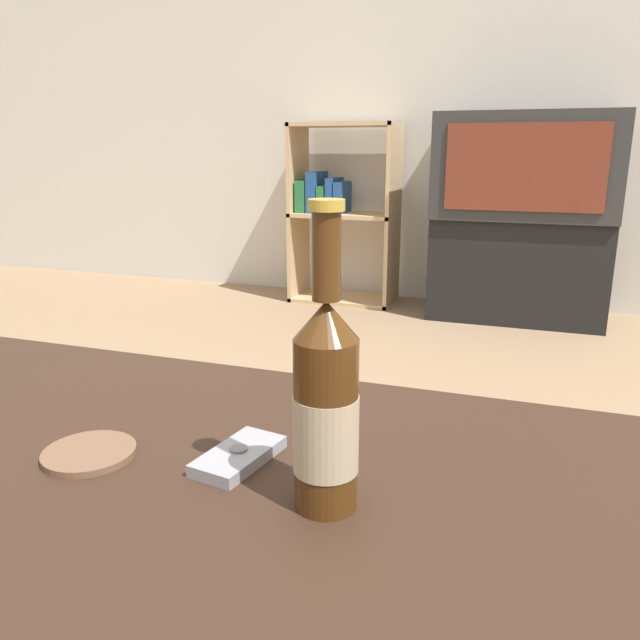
# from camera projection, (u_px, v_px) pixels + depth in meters

# --- Properties ---
(back_wall) EXTENTS (8.00, 0.05, 2.60)m
(back_wall) POSITION_uv_depth(u_px,v_px,m) (477.00, 47.00, 3.11)
(back_wall) COLOR beige
(back_wall) RESTS_ON ground_plane
(coffee_table) EXTENTS (1.34, 0.89, 0.48)m
(coffee_table) POSITION_uv_depth(u_px,v_px,m) (89.00, 578.00, 0.59)
(coffee_table) COLOR #332116
(coffee_table) RESTS_ON ground_plane
(tv_stand) EXTENTS (0.82, 0.41, 0.49)m
(tv_stand) POSITION_uv_depth(u_px,v_px,m) (517.00, 269.00, 3.04)
(tv_stand) COLOR black
(tv_stand) RESTS_ON ground_plane
(television) EXTENTS (0.82, 0.47, 0.48)m
(television) POSITION_uv_depth(u_px,v_px,m) (526.00, 166.00, 2.91)
(television) COLOR #2D2D2D
(television) RESTS_ON tv_stand
(bookshelf) EXTENTS (0.55, 0.30, 0.94)m
(bookshelf) POSITION_uv_depth(u_px,v_px,m) (338.00, 209.00, 3.33)
(bookshelf) COLOR tan
(bookshelf) RESTS_ON ground_plane
(beer_bottle) EXTENTS (0.06, 0.06, 0.30)m
(beer_bottle) POSITION_uv_depth(u_px,v_px,m) (326.00, 406.00, 0.58)
(beer_bottle) COLOR #47280F
(beer_bottle) RESTS_ON coffee_table
(cell_phone) EXTENTS (0.07, 0.12, 0.02)m
(cell_phone) POSITION_uv_depth(u_px,v_px,m) (239.00, 456.00, 0.69)
(cell_phone) COLOR gray
(cell_phone) RESTS_ON coffee_table
(coaster) EXTENTS (0.10, 0.10, 0.01)m
(coaster) POSITION_uv_depth(u_px,v_px,m) (89.00, 453.00, 0.71)
(coaster) COLOR brown
(coaster) RESTS_ON coffee_table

